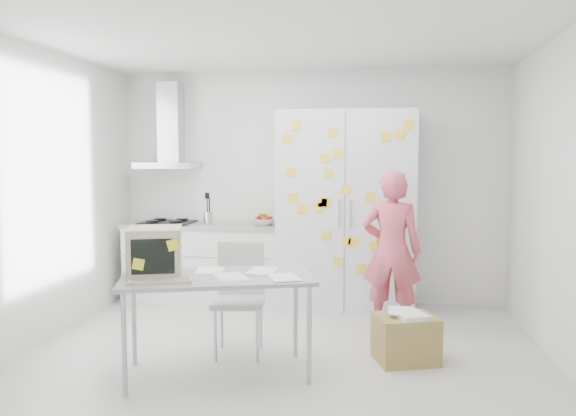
# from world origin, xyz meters

# --- Properties ---
(floor) EXTENTS (4.50, 4.00, 0.02)m
(floor) POSITION_xyz_m (0.00, 0.00, -0.01)
(floor) COLOR silver
(floor) RESTS_ON ground
(walls) EXTENTS (4.52, 4.01, 2.70)m
(walls) POSITION_xyz_m (0.00, 0.72, 1.35)
(walls) COLOR white
(walls) RESTS_ON ground
(ceiling) EXTENTS (4.50, 4.00, 0.02)m
(ceiling) POSITION_xyz_m (0.00, 0.00, 2.70)
(ceiling) COLOR white
(ceiling) RESTS_ON walls
(counter_run) EXTENTS (1.84, 0.63, 1.28)m
(counter_run) POSITION_xyz_m (-1.20, 1.70, 0.47)
(counter_run) COLOR white
(counter_run) RESTS_ON ground
(range_hood) EXTENTS (0.70, 0.48, 1.01)m
(range_hood) POSITION_xyz_m (-1.65, 1.84, 1.96)
(range_hood) COLOR silver
(range_hood) RESTS_ON walls
(tall_cabinet) EXTENTS (1.50, 0.68, 2.20)m
(tall_cabinet) POSITION_xyz_m (0.45, 1.67, 1.10)
(tall_cabinet) COLOR silver
(tall_cabinet) RESTS_ON ground
(person) EXTENTS (0.61, 0.43, 1.57)m
(person) POSITION_xyz_m (0.93, 0.91, 0.78)
(person) COLOR #CF5060
(person) RESTS_ON ground
(desk) EXTENTS (1.60, 1.13, 1.15)m
(desk) POSITION_xyz_m (-0.72, -0.52, 0.88)
(desk) COLOR #979BA1
(desk) RESTS_ON ground
(chair) EXTENTS (0.48, 0.48, 0.95)m
(chair) POSITION_xyz_m (-0.38, 0.07, 0.54)
(chair) COLOR silver
(chair) RESTS_ON ground
(cardboard_box) EXTENTS (0.58, 0.52, 0.42)m
(cardboard_box) POSITION_xyz_m (1.04, 0.05, 0.20)
(cardboard_box) COLOR olive
(cardboard_box) RESTS_ON ground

